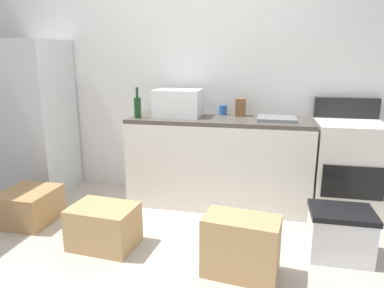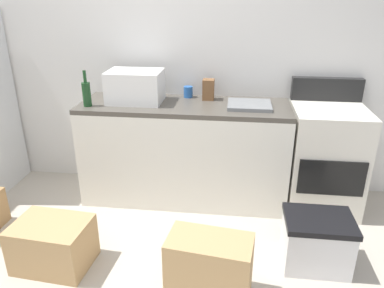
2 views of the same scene
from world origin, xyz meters
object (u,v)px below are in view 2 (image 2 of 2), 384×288
(coffee_mug, at_px, (188,92))
(microwave, at_px, (135,86))
(knife_block, at_px, (208,90))
(stove_oven, at_px, (324,157))
(wine_bottle, at_px, (87,93))
(storage_bin, at_px, (316,241))
(cardboard_box_medium, at_px, (53,244))
(cardboard_box_small, at_px, (209,268))

(coffee_mug, bearing_deg, microwave, -155.46)
(knife_block, bearing_deg, coffee_mug, 165.10)
(stove_oven, relative_size, wine_bottle, 3.67)
(microwave, xyz_separation_m, storage_bin, (1.46, -0.84, -0.84))
(coffee_mug, bearing_deg, stove_oven, -9.62)
(cardboard_box_medium, bearing_deg, knife_block, 51.43)
(knife_block, relative_size, storage_bin, 0.39)
(cardboard_box_medium, bearing_deg, coffee_mug, 58.23)
(cardboard_box_small, bearing_deg, cardboard_box_medium, 171.67)
(microwave, distance_m, cardboard_box_medium, 1.42)
(stove_oven, xyz_separation_m, cardboard_box_medium, (-2.00, -1.06, -0.30))
(storage_bin, bearing_deg, coffee_mug, 134.75)
(stove_oven, height_order, microwave, microwave)
(knife_block, xyz_separation_m, storage_bin, (0.85, -0.99, -0.80))
(coffee_mug, distance_m, cardboard_box_medium, 1.68)
(wine_bottle, distance_m, cardboard_box_medium, 1.23)
(cardboard_box_medium, bearing_deg, microwave, 71.78)
(microwave, relative_size, wine_bottle, 1.53)
(knife_block, bearing_deg, microwave, -166.56)
(microwave, bearing_deg, storage_bin, -29.95)
(microwave, relative_size, coffee_mug, 4.60)
(microwave, relative_size, knife_block, 2.56)
(stove_oven, bearing_deg, storage_bin, -102.34)
(cardboard_box_medium, bearing_deg, storage_bin, 7.07)
(coffee_mug, bearing_deg, cardboard_box_small, -77.50)
(knife_block, relative_size, cardboard_box_small, 0.35)
(storage_bin, bearing_deg, knife_block, 130.47)
(knife_block, relative_size, cardboard_box_medium, 0.36)
(wine_bottle, bearing_deg, storage_bin, -19.96)
(cardboard_box_medium, bearing_deg, stove_oven, 27.95)
(microwave, height_order, cardboard_box_medium, microwave)
(knife_block, height_order, cardboard_box_small, knife_block)
(knife_block, bearing_deg, cardboard_box_small, -84.60)
(coffee_mug, xyz_separation_m, cardboard_box_small, (0.32, -1.43, -0.74))
(microwave, distance_m, knife_block, 0.64)
(cardboard_box_small, relative_size, storage_bin, 1.11)
(coffee_mug, height_order, cardboard_box_small, coffee_mug)
(microwave, distance_m, cardboard_box_small, 1.66)
(wine_bottle, relative_size, coffee_mug, 3.00)
(microwave, relative_size, cardboard_box_medium, 0.91)
(microwave, bearing_deg, cardboard_box_medium, -108.22)
(wine_bottle, relative_size, knife_block, 1.67)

